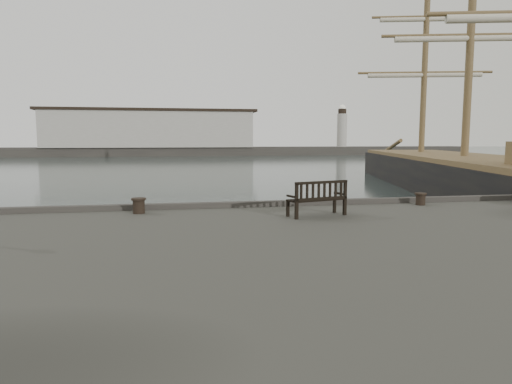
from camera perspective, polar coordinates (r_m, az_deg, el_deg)
ground at (r=16.06m, az=1.74°, el=-7.22°), size 400.00×400.00×0.00m
breakwater at (r=107.24m, az=-11.22°, el=6.75°), size 140.00×9.50×12.20m
bench at (r=13.70m, az=7.63°, el=-1.63°), size 1.89×1.06×1.03m
bollard_left at (r=14.53m, az=-14.45°, el=-1.67°), size 0.60×0.60×0.48m
bollard_right at (r=16.86m, az=19.88°, el=-0.82°), size 0.51×0.51×0.42m
tall_ship_main at (r=36.73m, az=24.46°, el=1.19°), size 17.23×39.56×29.14m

